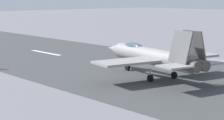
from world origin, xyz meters
The scene contains 5 objects.
ground_plane centered at (0.00, 0.00, 0.00)m, with size 400.00×400.00×0.00m, color slate.
runway_strip centered at (-0.02, 0.00, 0.01)m, with size 240.00×26.00×0.02m.
fighter_jet centered at (0.75, 1.89, 2.38)m, with size 17.81×15.02×5.58m.
marker_cone_mid centered at (9.13, -11.67, 0.28)m, with size 0.44×0.44×0.55m, color orange.
marker_cone_far centered at (23.31, -11.67, 0.28)m, with size 0.44×0.44×0.55m, color orange.
Camera 1 is at (-30.30, 34.73, 8.88)m, focal length 66.81 mm.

